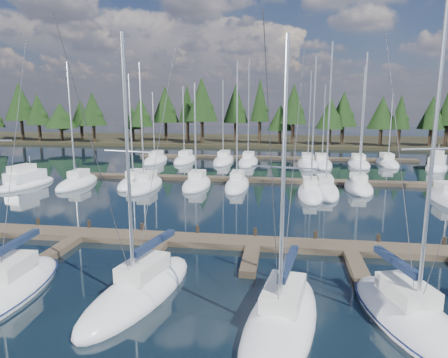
% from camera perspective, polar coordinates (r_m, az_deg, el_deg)
% --- Properties ---
extents(ground, '(260.00, 260.00, 0.00)m').
position_cam_1_polar(ground, '(38.06, 5.68, -3.29)').
color(ground, black).
rests_on(ground, ground).
extents(far_shore, '(220.00, 30.00, 0.60)m').
position_cam_1_polar(far_shore, '(97.31, 7.54, 5.44)').
color(far_shore, '#2D2919').
rests_on(far_shore, ground).
extents(main_dock, '(44.00, 6.13, 0.90)m').
position_cam_1_polar(main_dock, '(25.93, 4.20, -9.60)').
color(main_dock, brown).
rests_on(main_dock, ground).
extents(back_docks, '(50.00, 21.80, 0.40)m').
position_cam_1_polar(back_docks, '(57.21, 6.71, 1.64)').
color(back_docks, brown).
rests_on(back_docks, ground).
extents(front_sailboat_1, '(3.63, 8.65, 13.83)m').
position_cam_1_polar(front_sailboat_1, '(22.85, -28.75, -13.66)').
color(front_sailboat_1, white).
rests_on(front_sailboat_1, ground).
extents(front_sailboat_2, '(4.55, 9.22, 12.96)m').
position_cam_1_polar(front_sailboat_2, '(20.47, -11.96, -15.37)').
color(front_sailboat_2, white).
rests_on(front_sailboat_2, ground).
extents(front_sailboat_3, '(4.26, 9.56, 12.45)m').
position_cam_1_polar(front_sailboat_3, '(17.83, 8.19, -19.45)').
color(front_sailboat_3, white).
rests_on(front_sailboat_3, ground).
extents(front_sailboat_4, '(5.25, 8.78, 13.65)m').
position_cam_1_polar(front_sailboat_4, '(19.58, 25.02, -17.48)').
color(front_sailboat_4, white).
rests_on(front_sailboat_4, ground).
extents(back_sailboat_rows, '(44.92, 31.79, 16.45)m').
position_cam_1_polar(back_sailboat_rows, '(52.64, 6.21, 0.93)').
color(back_sailboat_rows, white).
rests_on(back_sailboat_rows, ground).
extents(motor_yacht_left, '(4.05, 8.40, 4.02)m').
position_cam_1_polar(motor_yacht_left, '(50.28, -26.45, -0.40)').
color(motor_yacht_left, white).
rests_on(motor_yacht_left, ground).
extents(motor_yacht_right, '(5.82, 8.88, 4.22)m').
position_cam_1_polar(motor_yacht_right, '(64.46, 28.11, 1.71)').
color(motor_yacht_right, white).
rests_on(motor_yacht_right, ground).
extents(tree_line, '(186.31, 11.78, 14.11)m').
position_cam_1_polar(tree_line, '(87.26, 5.54, 9.68)').
color(tree_line, black).
rests_on(tree_line, far_shore).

